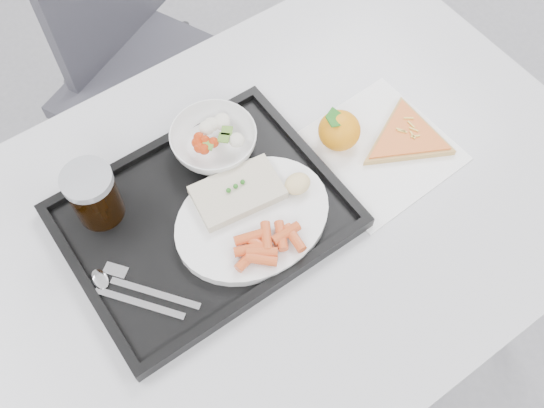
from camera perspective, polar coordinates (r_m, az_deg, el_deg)
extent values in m
cube|color=#A6A5A7|center=(1.05, -0.43, -1.15)|extent=(1.20, 0.80, 0.03)
cylinder|color=#47474C|center=(1.71, 8.06, 10.35)|extent=(0.04, 0.04, 0.72)
cube|color=#37373F|center=(1.61, -10.45, 10.63)|extent=(0.56, 0.56, 0.04)
cylinder|color=#47474C|center=(1.67, -11.39, -1.26)|extent=(0.03, 0.03, 0.43)
cylinder|color=#47474C|center=(1.75, -1.20, 4.74)|extent=(0.03, 0.03, 0.43)
cylinder|color=#47474C|center=(1.88, -16.80, 6.70)|extent=(0.03, 0.03, 0.43)
cylinder|color=#47474C|center=(1.94, -7.39, 11.87)|extent=(0.03, 0.03, 0.43)
cube|color=black|center=(1.03, -6.39, -1.31)|extent=(0.45, 0.35, 0.01)
cube|color=black|center=(1.10, -11.08, 5.29)|extent=(0.45, 0.02, 0.01)
cube|color=black|center=(0.95, -1.09, -8.17)|extent=(0.45, 0.02, 0.01)
cube|color=black|center=(1.08, 3.33, 4.91)|extent=(0.02, 0.32, 0.01)
cube|color=black|center=(1.00, -17.08, -7.24)|extent=(0.02, 0.32, 0.01)
cylinder|color=white|center=(1.00, -1.85, -1.36)|extent=(0.27, 0.27, 0.02)
cube|color=beige|center=(1.01, -3.25, 1.10)|extent=(0.16, 0.11, 0.02)
sphere|color=#236B1C|center=(1.00, -4.12, 1.28)|extent=(0.01, 0.01, 0.01)
sphere|color=#236B1C|center=(1.00, -3.45, 1.68)|extent=(0.01, 0.01, 0.01)
sphere|color=#236B1C|center=(1.00, -2.79, 2.08)|extent=(0.01, 0.01, 0.01)
ellipsoid|color=#E7BC8A|center=(1.01, 2.42, 1.92)|extent=(0.05, 0.05, 0.03)
imported|color=white|center=(1.07, -5.50, 5.92)|extent=(0.15, 0.15, 0.05)
cylinder|color=black|center=(1.02, -16.33, 0.68)|extent=(0.08, 0.08, 0.10)
cylinder|color=#A5A8AD|center=(0.98, -17.08, 2.21)|extent=(0.08, 0.08, 0.01)
cube|color=silver|center=(0.97, -12.35, -9.11)|extent=(0.10, 0.13, 0.00)
ellipsoid|color=silver|center=(1.00, -15.91, -6.82)|extent=(0.04, 0.05, 0.01)
cube|color=silver|center=(0.97, -10.92, -8.26)|extent=(0.10, 0.13, 0.00)
cube|color=silver|center=(1.00, -14.50, -6.06)|extent=(0.04, 0.04, 0.00)
cube|color=white|center=(1.12, 9.82, 4.97)|extent=(0.26, 0.25, 0.00)
ellipsoid|color=orange|center=(1.09, 6.35, 6.89)|extent=(0.08, 0.08, 0.07)
cube|color=#236B1C|center=(1.07, 6.51, 7.84)|extent=(0.04, 0.06, 0.02)
cube|color=#236B1C|center=(1.07, 6.51, 7.84)|extent=(0.05, 0.03, 0.02)
cylinder|color=#DAB767|center=(1.14, 12.54, 6.11)|extent=(0.20, 0.20, 0.01)
cylinder|color=#A72514|center=(1.13, 12.62, 6.34)|extent=(0.18, 0.18, 0.00)
cube|color=#EABC47|center=(1.13, 13.08, 6.35)|extent=(0.01, 0.02, 0.00)
cube|color=#EABC47|center=(1.13, 12.16, 6.71)|extent=(0.01, 0.02, 0.00)
cube|color=#EABC47|center=(1.15, 12.73, 7.88)|extent=(0.02, 0.01, 0.00)
cube|color=#EABC47|center=(1.13, 13.34, 6.22)|extent=(0.02, 0.01, 0.00)
cube|color=#EABC47|center=(1.14, 12.95, 7.31)|extent=(0.00, 0.02, 0.00)
cube|color=#EABC47|center=(1.14, 13.20, 6.84)|extent=(0.01, 0.02, 0.00)
cube|color=#EABC47|center=(1.13, 12.02, 6.82)|extent=(0.01, 0.02, 0.00)
cylinder|color=#CF4F22|center=(0.95, -0.98, -5.25)|extent=(0.05, 0.05, 0.02)
cylinder|color=#CF4F22|center=(0.96, -1.34, -3.79)|extent=(0.03, 0.05, 0.02)
cylinder|color=#CF4F22|center=(0.96, 1.32, -2.76)|extent=(0.05, 0.02, 0.02)
cylinder|color=#CF4F22|center=(0.97, 0.86, -3.01)|extent=(0.04, 0.05, 0.02)
cylinder|color=#CF4F22|center=(0.95, -0.96, -4.54)|extent=(0.05, 0.04, 0.02)
cylinder|color=#CF4F22|center=(0.96, -0.53, -3.08)|extent=(0.04, 0.05, 0.02)
cylinder|color=#CF4F22|center=(0.95, -2.23, -5.15)|extent=(0.05, 0.03, 0.02)
cylinder|color=#CF4F22|center=(0.96, -2.14, -3.14)|extent=(0.05, 0.03, 0.02)
cylinder|color=#CF4F22|center=(0.96, 2.12, -3.21)|extent=(0.02, 0.05, 0.02)
cylinder|color=#CF4F22|center=(0.95, -2.14, -4.27)|extent=(0.05, 0.03, 0.02)
sphere|color=#AE2C0B|center=(1.06, -6.35, 5.94)|extent=(0.02, 0.02, 0.02)
sphere|color=#AE2C0B|center=(1.05, -6.85, 5.29)|extent=(0.02, 0.02, 0.02)
sphere|color=#AE2C0B|center=(1.06, -5.54, 5.79)|extent=(0.02, 0.02, 0.02)
sphere|color=#AE2C0B|center=(1.06, -7.08, 5.75)|extent=(0.02, 0.02, 0.02)
sphere|color=#AE2C0B|center=(1.07, -6.90, 6.23)|extent=(0.02, 0.02, 0.02)
sphere|color=#AE2C0B|center=(1.05, -6.40, 5.14)|extent=(0.02, 0.02, 0.02)
ellipsoid|color=silver|center=(1.08, -6.17, 7.13)|extent=(0.03, 0.03, 0.02)
ellipsoid|color=silver|center=(1.08, -4.69, 7.62)|extent=(0.03, 0.03, 0.02)
ellipsoid|color=silver|center=(1.06, -3.35, 6.03)|extent=(0.03, 0.03, 0.02)
ellipsoid|color=silver|center=(1.09, -4.71, 7.89)|extent=(0.03, 0.03, 0.02)
ellipsoid|color=silver|center=(1.08, -5.75, 7.44)|extent=(0.03, 0.03, 0.02)
cube|color=#54802A|center=(1.06, -4.57, 6.23)|extent=(0.03, 0.03, 0.00)
cube|color=#54802A|center=(1.05, -6.05, 5.57)|extent=(0.03, 0.03, 0.00)
cube|color=#54802A|center=(1.06, -4.27, 6.87)|extent=(0.03, 0.03, 0.00)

